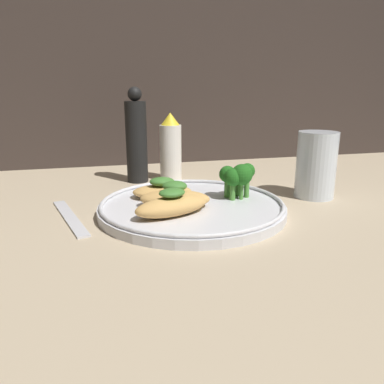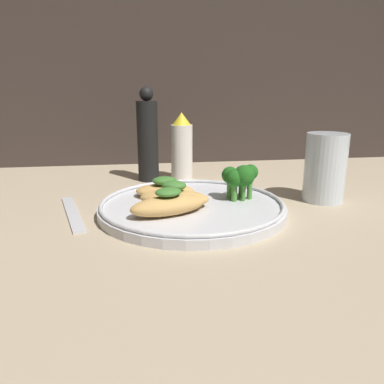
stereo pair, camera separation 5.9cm
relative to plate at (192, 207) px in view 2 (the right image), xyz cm
name	(u,v)px [view 2 (the right image)]	position (x,y,z in cm)	size (l,w,h in cm)	color
ground_plane	(192,215)	(0.00, 0.00, -1.49)	(180.00, 180.00, 1.00)	tan
plate	(192,207)	(0.00, 0.00, 0.00)	(29.60, 29.60, 2.00)	silver
grilled_meat_front	(169,204)	(-4.11, -4.55, 1.98)	(12.42, 8.03, 4.00)	tan
grilled_meat_middle	(174,197)	(-2.90, -0.63, 1.90)	(11.92, 8.29, 4.10)	tan
grilled_meat_back	(165,189)	(-3.92, 4.86, 1.68)	(10.77, 7.74, 3.50)	tan
broccoli_bunch	(240,177)	(8.14, 1.39, 4.21)	(5.86, 5.18, 5.93)	#4C8E38
sauce_bottle	(182,148)	(1.19, 23.01, 5.86)	(4.60, 4.60, 14.31)	white
pepper_grinder	(148,139)	(-6.00, 23.01, 7.99)	(4.38, 4.38, 19.50)	black
drinking_glass	(325,168)	(23.78, 3.25, 4.93)	(7.02, 7.02, 11.84)	silver
fork	(72,212)	(-18.77, 1.99, -0.69)	(6.37, 18.08, 0.60)	silver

